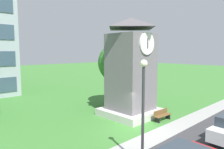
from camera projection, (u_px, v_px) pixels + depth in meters
The scene contains 6 objects.
ground_plane at pixel (134, 131), 15.14m from camera, with size 160.00×160.00×0.00m, color #3D7A33.
kerb_strip at pixel (153, 137), 13.95m from camera, with size 120.00×1.60×0.01m, color #9E9E99.
clock_tower at pixel (131, 73), 18.43m from camera, with size 4.45×4.45×8.53m.
park_bench at pixel (162, 115), 17.33m from camera, with size 1.82×0.57×0.88m.
street_lamp at pixel (143, 101), 10.05m from camera, with size 0.36×0.36×5.26m.
tree_streetside at pixel (118, 63), 21.75m from camera, with size 4.21×4.21×6.61m.
Camera 1 is at (-11.25, -9.48, 5.62)m, focal length 33.88 mm.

